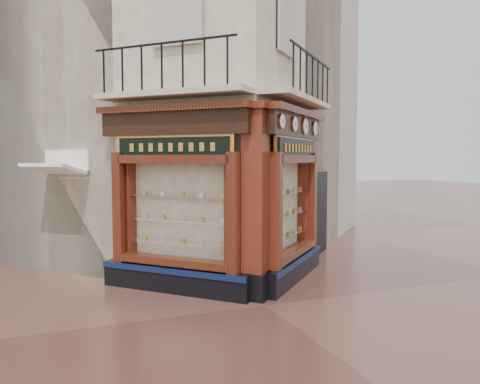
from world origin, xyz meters
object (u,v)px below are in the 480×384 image
clock_a (282,121)px  awning (56,279)px  corner_pilaster (255,204)px  signboard_right (296,148)px  clock_d (315,128)px  signboard_left (172,147)px  clock_c (305,126)px  clock_b (294,124)px

clock_a → awning: 6.49m
corner_pilaster → signboard_right: corner_pilaster is taller
clock_a → clock_d: clock_d is taller
clock_d → signboard_left: size_ratio=0.18×
clock_d → clock_c: bearing=-180.0°
clock_c → clock_d: 0.90m
awning → clock_b: bearing=-162.2°
clock_b → clock_c: size_ratio=0.85×
clock_b → clock_c: bearing=0.0°
corner_pilaster → clock_d: 3.42m
clock_d → signboard_right: (-0.93, -0.77, -0.52)m
signboard_left → signboard_right: 2.92m
clock_a → clock_d: bearing=0.0°
clock_a → clock_c: clock_c is taller
clock_a → clock_d: size_ratio=0.83×
clock_c → signboard_right: 0.61m
clock_b → signboard_left: (-2.62, 0.46, -0.52)m
clock_c → signboard_left: (-3.21, -0.14, -0.52)m
awning → signboard_left: (2.36, -2.10, 3.10)m
clock_b → clock_d: 1.74m
clock_b → signboard_right: size_ratio=0.16×
clock_c → awning: (-5.57, 1.96, -3.62)m
awning → signboard_right: size_ratio=0.65×
corner_pilaster → clock_b: corner_pilaster is taller
corner_pilaster → awning: corner_pilaster is taller
clock_d → corner_pilaster: bearing=171.8°
clock_b → clock_a: bearing=180.0°
awning → signboard_left: bearing=-176.7°
signboard_left → corner_pilaster: bearing=-169.8°
clock_b → signboard_left: 2.71m
signboard_right → signboard_left: bearing=135.0°
clock_b → clock_d: (1.23, 1.23, -0.00)m
clock_b → signboard_right: (0.30, 0.46, -0.52)m
clock_b → clock_d: size_ratio=0.90×
clock_c → awning: bearing=115.6°
awning → signboard_left: size_ratio=0.65×
clock_b → clock_d: clock_d is taller
clock_a → clock_c: size_ratio=0.78×
awning → signboard_left: 4.42m
clock_d → clock_b: bearing=-180.0°
clock_d → signboard_right: bearing=174.8°
clock_a → clock_b: 0.87m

